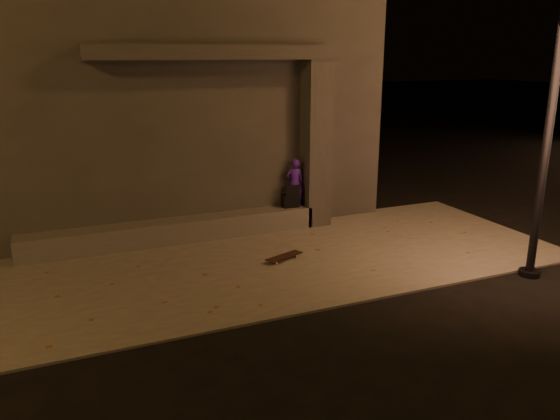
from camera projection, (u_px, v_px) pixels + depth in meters
name	position (u px, v px, depth m)	size (l,w,h in m)	color
ground	(324.00, 304.00, 8.47)	(120.00, 120.00, 0.00)	black
sidewalk	(275.00, 260.00, 10.24)	(11.00, 4.40, 0.04)	#636057
building	(165.00, 103.00, 13.13)	(9.00, 5.10, 5.22)	#383633
ledge	(175.00, 231.00, 11.16)	(6.00, 0.55, 0.45)	#58554F
column	(316.00, 145.00, 11.92)	(0.55, 0.55, 3.60)	#383633
canopy	(215.00, 52.00, 10.61)	(5.00, 0.70, 0.28)	#383633
skateboarder	(295.00, 183.00, 11.96)	(0.39, 0.25, 1.07)	#3E1691
backpack	(291.00, 199.00, 12.02)	(0.38, 0.26, 0.51)	black
skateboard	(284.00, 256.00, 10.17)	(0.80, 0.46, 0.09)	black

